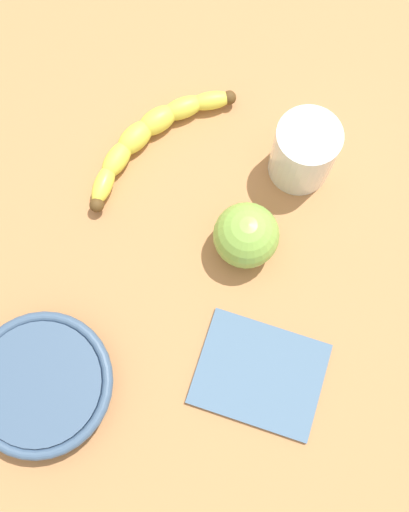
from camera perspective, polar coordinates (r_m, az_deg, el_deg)
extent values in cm
cube|color=#B27848|center=(73.06, -3.44, 5.72)|extent=(120.00, 120.00, 3.00)
ellipsoid|color=yellow|center=(75.70, 0.60, 15.30)|extent=(5.61, 2.52, 2.31)
ellipsoid|color=yellow|center=(75.21, -2.17, 14.61)|extent=(5.91, 3.61, 2.69)
ellipsoid|color=yellow|center=(74.51, -4.73, 13.39)|extent=(6.28, 4.94, 3.07)
ellipsoid|color=yellow|center=(73.64, -6.96, 11.69)|extent=(6.29, 5.67, 3.07)
ellipsoid|color=yellow|center=(72.62, -8.78, 9.57)|extent=(5.74, 5.87, 2.69)
ellipsoid|color=yellow|center=(71.50, -10.09, 7.11)|extent=(4.82, 5.93, 2.31)
sphere|color=#513819|center=(76.00, 2.51, 15.59)|extent=(1.79, 1.79, 1.79)
sphere|color=#513819|center=(70.76, -10.80, 5.33)|extent=(1.79, 1.79, 1.79)
cylinder|color=silver|center=(69.86, 10.02, 9.88)|extent=(7.66, 7.66, 8.78)
cylinder|color=gray|center=(69.87, 10.01, 9.87)|extent=(7.16, 7.16, 8.25)
cylinder|color=#3D5675|center=(67.03, -15.86, -12.26)|extent=(13.55, 13.55, 3.63)
torus|color=#3D5675|center=(65.87, -16.14, -12.18)|extent=(15.93, 15.93, 1.20)
sphere|color=#84B747|center=(65.82, 4.20, 2.07)|extent=(7.73, 7.73, 7.73)
cube|color=slate|center=(66.49, 5.56, -11.66)|extent=(17.99, 17.03, 0.60)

